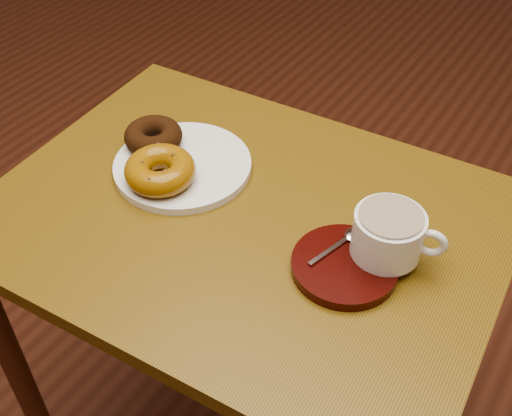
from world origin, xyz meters
The scene contains 8 objects.
ground centered at (0.00, 0.00, 0.00)m, with size 6.00×6.00×0.00m, color #54291A.
cafe_table centered at (0.17, -0.09, 0.58)m, with size 0.76×0.59×0.69m.
donut_plate centered at (0.03, -0.06, 0.69)m, with size 0.21×0.21×0.01m, color white.
donut_cinnamon centered at (-0.03, -0.04, 0.72)m, with size 0.09×0.09×0.03m, color black.
donut_caramel centered at (0.03, -0.11, 0.72)m, with size 0.14×0.14×0.04m.
saucer centered at (0.34, -0.11, 0.69)m, with size 0.14×0.14×0.02m, color #320906.
coffee_cup centered at (0.38, -0.06, 0.73)m, with size 0.12×0.09×0.07m.
teaspoon centered at (0.33, -0.07, 0.71)m, with size 0.04×0.10×0.01m.
Camera 1 is at (0.55, -0.64, 1.32)m, focal length 45.00 mm.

